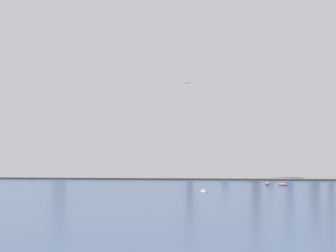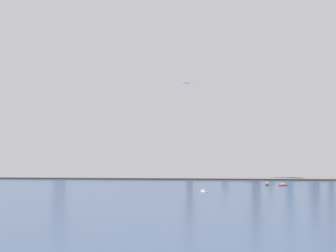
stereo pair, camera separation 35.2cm
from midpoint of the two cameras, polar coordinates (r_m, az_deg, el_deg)
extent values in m
plane|color=#31435D|center=(542.47, 3.45, -11.84)|extent=(6000.00, 6000.00, 0.00)
cube|color=#5C564E|center=(1013.37, 3.26, -6.81)|extent=(935.62, 59.70, 3.72)
cylinder|color=#74615A|center=(1091.62, 20.52, -1.25)|extent=(15.38, 15.38, 197.16)
ellipsoid|color=slate|center=(1096.00, 20.48, 3.91)|extent=(39.05, 39.05, 11.05)
torus|color=#74615A|center=(1095.66, 20.48, 3.71)|extent=(35.41, 35.41, 2.21)
cone|color=silver|center=(1102.60, 20.45, 6.88)|extent=(7.69, 7.69, 103.62)
cube|color=slate|center=(1070.17, 2.87, -2.28)|extent=(15.28, 16.70, 161.65)
cylinder|color=#4C4C51|center=(1072.19, 2.86, 2.35)|extent=(1.60, 1.60, 11.71)
cube|color=slate|center=(1130.78, 18.60, -2.78)|extent=(18.88, 23.13, 137.45)
cylinder|color=#4C4C51|center=(1131.26, 18.57, 1.04)|extent=(1.60, 1.60, 13.27)
cube|color=#95A38C|center=(1071.21, 13.26, -5.45)|extent=(13.53, 21.18, 41.93)
cube|color=slate|center=(1049.04, 11.42, -2.53)|extent=(19.99, 16.79, 152.48)
cube|color=#54595A|center=(1050.36, 11.40, 1.87)|extent=(11.99, 10.07, 8.68)
cube|color=#8E9BB9|center=(1060.52, 7.50, -5.51)|extent=(17.57, 14.59, 42.38)
cube|color=#6787A9|center=(1145.27, 15.59, -2.30)|extent=(16.73, 15.00, 156.42)
cube|color=#595F54|center=(1146.77, 15.56, 1.86)|extent=(10.04, 9.00, 10.03)
cube|color=#B8B0B5|center=(1104.31, -14.04, -2.39)|extent=(25.03, 23.90, 154.86)
cube|color=#4C6158|center=(1105.80, -14.01, 1.92)|extent=(15.02, 14.34, 11.56)
cube|color=white|center=(782.18, 4.77, -8.51)|extent=(12.49, 16.21, 2.03)
cube|color=#9B94B0|center=(781.90, 4.77, -8.34)|extent=(6.60, 7.80, 2.60)
cylinder|color=silver|center=(781.46, 4.77, -8.07)|extent=(0.24, 0.24, 4.69)
cube|color=#B41F20|center=(903.95, 12.86, -7.49)|extent=(8.45, 16.13, 2.35)
cube|color=silver|center=(903.67, 12.86, -7.33)|extent=(5.05, 7.39, 2.83)
cube|color=#B6301E|center=(903.22, 14.83, -7.50)|extent=(17.25, 7.76, 1.97)
cube|color=beige|center=(903.02, 14.83, -7.38)|extent=(7.70, 5.15, 1.73)
cylinder|color=silver|center=(902.63, 14.82, -7.15)|extent=(0.24, 0.24, 5.78)
cylinder|color=white|center=(1003.51, 2.61, 5.67)|extent=(22.59, 28.82, 3.52)
sphere|color=white|center=(990.37, 2.03, 5.76)|extent=(3.52, 3.52, 3.52)
cube|color=white|center=(1003.70, 2.61, 5.76)|extent=(32.94, 25.80, 0.50)
cube|color=white|center=(1014.69, 3.09, 5.62)|extent=(12.36, 10.15, 0.40)
cube|color=#2D333D|center=(1015.15, 3.09, 5.83)|extent=(2.06, 2.54, 5.00)
camera|label=1|loc=(0.18, -89.99, 0.00)|focal=46.52mm
camera|label=2|loc=(0.18, 90.01, 0.00)|focal=46.52mm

